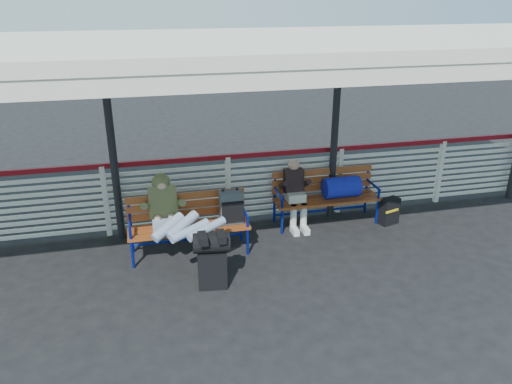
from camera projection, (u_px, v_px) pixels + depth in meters
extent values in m
plane|color=black|center=(254.00, 280.00, 6.95)|extent=(60.00, 60.00, 0.00)
cube|color=silver|center=(228.00, 190.00, 8.43)|extent=(12.00, 0.04, 1.04)
cube|color=maroon|center=(228.00, 157.00, 8.20)|extent=(12.00, 0.06, 0.08)
cube|color=silver|center=(238.00, 45.00, 6.59)|extent=(12.60, 3.60, 0.16)
cube|color=silver|center=(273.00, 75.00, 5.07)|extent=(12.60, 0.06, 0.30)
cylinder|color=black|center=(112.00, 150.00, 7.57)|extent=(0.12, 0.12, 3.00)
cylinder|color=black|center=(335.00, 135.00, 8.34)|extent=(0.12, 0.12, 3.00)
cube|color=black|center=(213.00, 269.00, 6.71)|extent=(0.41, 0.28, 0.53)
cylinder|color=black|center=(212.00, 243.00, 6.56)|extent=(0.51, 0.33, 0.27)
cube|color=#943F1C|center=(189.00, 228.00, 7.45)|extent=(1.80, 0.50, 0.04)
cube|color=#943F1C|center=(186.00, 205.00, 7.58)|extent=(1.80, 0.10, 0.40)
cylinder|color=#0D1D92|center=(132.00, 254.00, 7.17)|extent=(0.04, 0.04, 0.45)
cylinder|color=#0D1D92|center=(248.00, 241.00, 7.54)|extent=(0.04, 0.04, 0.45)
cylinder|color=#0D1D92|center=(131.00, 226.00, 7.51)|extent=(0.04, 0.04, 0.90)
cylinder|color=#0D1D92|center=(241.00, 215.00, 7.88)|extent=(0.04, 0.04, 0.90)
cube|color=#4B4E52|center=(231.00, 207.00, 7.51)|extent=(0.35, 0.22, 0.49)
cube|color=#943F1C|center=(327.00, 199.00, 8.46)|extent=(1.80, 0.50, 0.04)
cube|color=#943F1C|center=(322.00, 179.00, 8.59)|extent=(1.80, 0.10, 0.40)
cylinder|color=#0D1D92|center=(282.00, 221.00, 8.18)|extent=(0.04, 0.04, 0.45)
cylinder|color=#0D1D92|center=(377.00, 211.00, 8.55)|extent=(0.04, 0.04, 0.45)
cylinder|color=#0D1D92|center=(275.00, 198.00, 8.52)|extent=(0.04, 0.04, 0.90)
cylinder|color=#0D1D92|center=(366.00, 189.00, 8.89)|extent=(0.04, 0.04, 0.90)
cylinder|color=#100F8C|center=(342.00, 187.00, 8.44)|extent=(0.61, 0.36, 0.36)
cube|color=#98B1CD|center=(165.00, 223.00, 7.39)|extent=(0.36, 0.26, 0.18)
cube|color=brown|center=(163.00, 202.00, 7.47)|extent=(0.42, 0.38, 0.53)
sphere|color=brown|center=(161.00, 182.00, 7.45)|extent=(0.28, 0.28, 0.28)
sphere|color=tan|center=(161.00, 184.00, 7.42)|extent=(0.21, 0.21, 0.21)
cube|color=black|center=(203.00, 239.00, 6.44)|extent=(0.11, 0.27, 0.10)
cube|color=black|center=(221.00, 237.00, 6.49)|extent=(0.11, 0.27, 0.10)
cube|color=beige|center=(296.00, 197.00, 8.34)|extent=(0.30, 0.24, 0.16)
cube|color=black|center=(294.00, 180.00, 8.37)|extent=(0.32, 0.23, 0.42)
sphere|color=tan|center=(294.00, 165.00, 8.29)|extent=(0.19, 0.19, 0.19)
cylinder|color=beige|center=(293.00, 218.00, 8.27)|extent=(0.11, 0.11, 0.46)
cylinder|color=beige|center=(304.00, 217.00, 8.31)|extent=(0.11, 0.11, 0.46)
cube|color=silver|center=(295.00, 231.00, 8.25)|extent=(0.10, 0.24, 0.10)
cube|color=silver|center=(305.00, 230.00, 8.29)|extent=(0.10, 0.24, 0.10)
cube|color=black|center=(389.00, 211.00, 8.54)|extent=(0.37, 0.28, 0.46)
cube|color=yellow|center=(392.00, 211.00, 8.44)|extent=(0.27, 0.10, 0.04)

